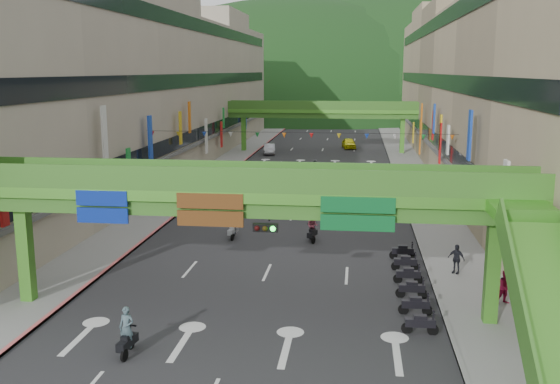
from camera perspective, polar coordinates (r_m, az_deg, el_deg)
The scene contains 23 objects.
ground at distance 24.71m, azimuth -5.37°, elevation -16.13°, with size 320.00×320.00×0.00m, color black.
road_slab at distance 72.49m, azimuth 3.13°, elevation 2.11°, with size 18.00×140.00×0.02m, color #28282B.
sidewalk_left at distance 74.04m, azimuth -5.40°, elevation 2.32°, with size 4.00×140.00×0.15m, color gray.
sidewalk_right at distance 72.57m, azimuth 11.83°, elevation 1.96°, with size 4.00×140.00×0.15m, color gray.
curb_left at distance 73.65m, azimuth -3.96°, elevation 2.31°, with size 0.20×140.00×0.18m, color #CC5959.
curb_right at distance 72.43m, azimuth 10.33°, elevation 2.01°, with size 0.20×140.00×0.18m, color gray.
building_row_left at distance 75.33m, azimuth -11.52°, elevation 9.47°, with size 12.80×95.00×19.00m.
building_row_right at distance 72.82m, azimuth 18.43°, elevation 9.09°, with size 12.80×95.00×19.00m.
overpass_near at distance 27.78m, azimuth -1.30°, elevation -1.55°, with size 28.00×12.27×7.10m.
overpass_far at distance 86.77m, azimuth 3.86°, elevation 7.17°, with size 28.00×2.20×7.10m.
hill_left at distance 182.87m, azimuth 0.84°, elevation 7.54°, with size 168.00×140.00×112.00m, color #1C4419.
hill_right at distance 202.75m, azimuth 12.88°, elevation 7.61°, with size 208.00×176.00×128.00m, color #1C4419.
bunting_string at distance 51.94m, azimuth 1.64°, elevation 5.19°, with size 26.00×0.36×0.47m.
scooter_rider_near at distance 26.28m, azimuth -13.82°, elevation -12.41°, with size 0.67×1.60×2.04m.
scooter_rider_mid at distance 41.72m, azimuth 2.97°, elevation -3.31°, with size 0.83×1.58×1.83m.
scooter_rider_left at distance 42.42m, azimuth -4.35°, elevation -2.83°, with size 1.13×1.60×2.19m.
scooter_rider_far at distance 65.72m, azimuth 3.22°, elevation 2.10°, with size 0.84×1.60×2.07m.
parked_scooter_row at distance 33.35m, azimuth 11.81°, elevation -7.98°, with size 1.60×11.55×1.08m.
car_silver at distance 85.34m, azimuth -0.99°, elevation 3.96°, with size 1.50×4.30×1.42m, color #999AA1.
car_yellow at distance 92.08m, azimuth 6.31°, elevation 4.45°, with size 1.78×4.43×1.51m, color yellow.
pedestrian_red at distance 32.39m, azimuth 19.92°, elevation -8.42°, with size 0.81×0.63×1.67m, color #A7123D.
pedestrian_dark at distance 36.22m, azimuth 15.80°, elevation -6.13°, with size 0.97×0.40×1.66m, color black.
pedestrian_blue at distance 52.87m, azimuth 13.11°, elevation -0.50°, with size 0.87×0.56×1.87m, color #303A54.
Camera 1 is at (4.91, -21.44, 11.28)m, focal length 40.00 mm.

